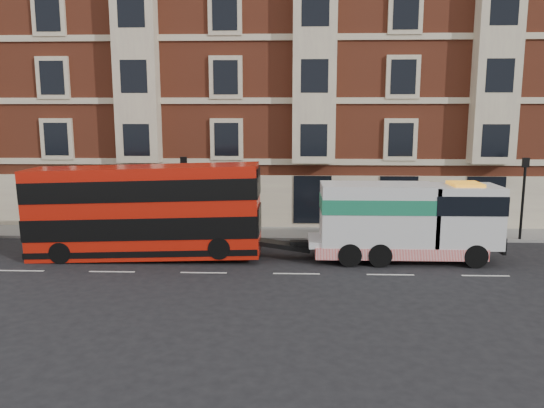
# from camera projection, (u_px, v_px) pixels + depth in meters

# --- Properties ---
(ground) EXTENTS (120.00, 120.00, 0.00)m
(ground) POSITION_uv_depth(u_px,v_px,m) (296.00, 274.00, 22.67)
(ground) COLOR black
(ground) RESTS_ON ground
(sidewalk) EXTENTS (90.00, 3.00, 0.15)m
(sidewalk) POSITION_uv_depth(u_px,v_px,m) (295.00, 233.00, 30.05)
(sidewalk) COLOR slate
(sidewalk) RESTS_ON ground
(victorian_terrace) EXTENTS (45.00, 12.00, 20.40)m
(victorian_terrace) POSITION_uv_depth(u_px,v_px,m) (303.00, 64.00, 35.74)
(victorian_terrace) COLOR brown
(victorian_terrace) RESTS_ON ground
(lamp_post_west) EXTENTS (0.35, 0.15, 4.35)m
(lamp_post_west) POSITION_uv_depth(u_px,v_px,m) (184.00, 191.00, 28.55)
(lamp_post_west) COLOR black
(lamp_post_west) RESTS_ON sidewalk
(lamp_post_east) EXTENTS (0.35, 0.15, 4.35)m
(lamp_post_east) POSITION_uv_depth(u_px,v_px,m) (523.00, 192.00, 27.90)
(lamp_post_east) COLOR black
(lamp_post_east) RESTS_ON sidewalk
(double_decker_bus) EXTENTS (10.78, 2.47, 4.36)m
(double_decker_bus) POSITION_uv_depth(u_px,v_px,m) (144.00, 210.00, 24.81)
(double_decker_bus) COLOR #BA170A
(double_decker_bus) RESTS_ON ground
(tow_truck) EXTENTS (8.63, 2.55, 3.60)m
(tow_truck) POSITION_uv_depth(u_px,v_px,m) (403.00, 220.00, 24.45)
(tow_truck) COLOR silver
(tow_truck) RESTS_ON ground
(pedestrian) EXTENTS (0.75, 0.61, 1.77)m
(pedestrian) POSITION_uv_depth(u_px,v_px,m) (88.00, 220.00, 28.96)
(pedestrian) COLOR black
(pedestrian) RESTS_ON sidewalk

